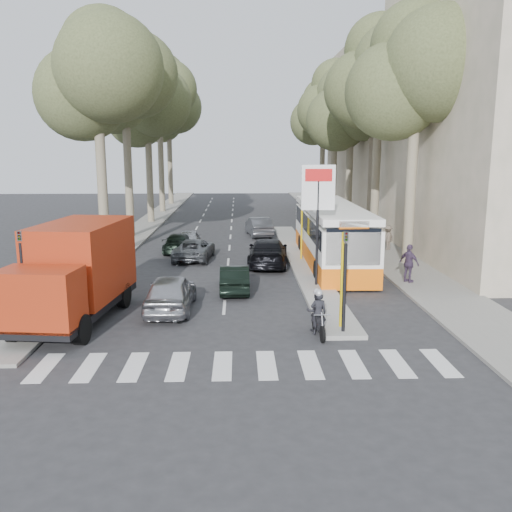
{
  "coord_description": "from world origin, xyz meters",
  "views": [
    {
      "loc": [
        -0.3,
        -19.06,
        6.26
      ],
      "look_at": [
        0.47,
        4.57,
        1.6
      ],
      "focal_mm": 38.0,
      "sensor_mm": 36.0,
      "label": 1
    }
  ],
  "objects_px": {
    "red_truck": "(76,271)",
    "city_bus": "(331,233)",
    "motorcycle": "(317,313)",
    "silver_hatchback": "(171,293)",
    "dark_hatchback": "(234,278)"
  },
  "relations": [
    {
      "from": "red_truck",
      "to": "city_bus",
      "type": "distance_m",
      "value": 14.78
    },
    {
      "from": "red_truck",
      "to": "motorcycle",
      "type": "bearing_deg",
      "value": -5.03
    },
    {
      "from": "silver_hatchback",
      "to": "red_truck",
      "type": "xyz_separation_m",
      "value": [
        -3.28,
        -1.11,
        1.16
      ]
    },
    {
      "from": "silver_hatchback",
      "to": "motorcycle",
      "type": "distance_m",
      "value": 6.12
    },
    {
      "from": "dark_hatchback",
      "to": "motorcycle",
      "type": "distance_m",
      "value": 6.49
    },
    {
      "from": "dark_hatchback",
      "to": "red_truck",
      "type": "height_order",
      "value": "red_truck"
    },
    {
      "from": "red_truck",
      "to": "motorcycle",
      "type": "relative_size",
      "value": 3.64
    },
    {
      "from": "silver_hatchback",
      "to": "dark_hatchback",
      "type": "bearing_deg",
      "value": -129.58
    },
    {
      "from": "city_bus",
      "to": "dark_hatchback",
      "type": "bearing_deg",
      "value": -131.72
    },
    {
      "from": "city_bus",
      "to": "motorcycle",
      "type": "relative_size",
      "value": 6.57
    },
    {
      "from": "dark_hatchback",
      "to": "red_truck",
      "type": "xyz_separation_m",
      "value": [
        -5.77,
        -4.01,
        1.29
      ]
    },
    {
      "from": "city_bus",
      "to": "motorcycle",
      "type": "bearing_deg",
      "value": -100.93
    },
    {
      "from": "motorcycle",
      "to": "silver_hatchback",
      "type": "bearing_deg",
      "value": 148.11
    },
    {
      "from": "silver_hatchback",
      "to": "motorcycle",
      "type": "height_order",
      "value": "motorcycle"
    },
    {
      "from": "motorcycle",
      "to": "dark_hatchback",
      "type": "bearing_deg",
      "value": 113.02
    }
  ]
}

